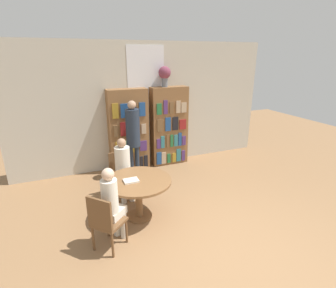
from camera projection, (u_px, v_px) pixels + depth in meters
ground_plane at (229, 255)px, 3.71m from camera, size 16.00×16.00×0.00m
wall_back at (146, 106)px, 6.40m from camera, size 6.40×0.07×3.00m
bookshelf_left at (129, 131)px, 6.21m from camera, size 0.92×0.34×1.96m
bookshelf_right at (169, 126)px, 6.59m from camera, size 0.92×0.34×1.96m
flower_vase at (165, 74)px, 6.14m from camera, size 0.29×0.29×0.48m
reading_table at (138, 187)px, 4.39m from camera, size 1.12×1.12×0.72m
chair_near_camera at (105, 220)px, 3.66m from camera, size 0.56×0.56×0.89m
chair_left_side at (121, 172)px, 5.17m from camera, size 0.44×0.44×0.89m
seated_reader_left at (123, 165)px, 4.95m from camera, size 0.32×0.40×1.23m
seated_reader_right at (112, 202)px, 3.75m from camera, size 0.40×0.39×1.23m
librarian_standing at (133, 132)px, 5.73m from camera, size 0.31×0.58×1.77m
open_book_on_table at (131, 181)px, 4.29m from camera, size 0.24×0.18×0.03m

